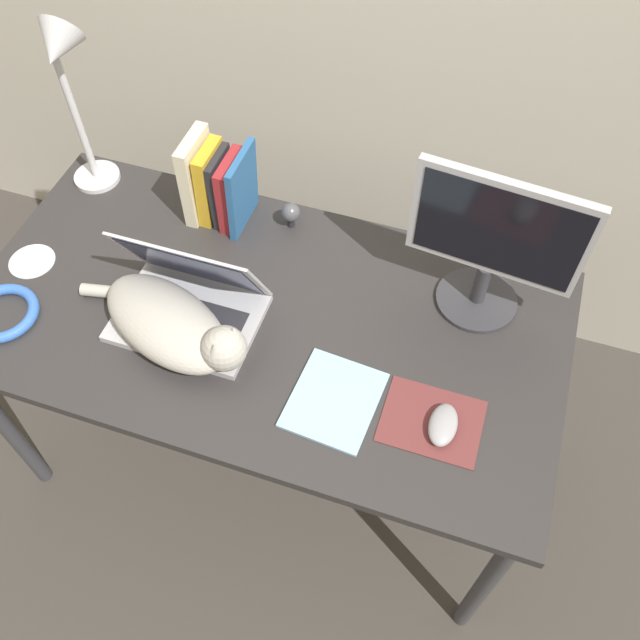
# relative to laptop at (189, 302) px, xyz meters

# --- Properties ---
(ground_plane) EXTENTS (12.00, 12.00, 0.00)m
(ground_plane) POSITION_rel_laptop_xyz_m (0.17, -0.34, -0.79)
(ground_plane) COLOR #3D3833
(desk) EXTENTS (1.48, 0.78, 0.75)m
(desk) POSITION_rel_laptop_xyz_m (0.17, 0.05, -0.12)
(desk) COLOR #2D2B2B
(desk) RESTS_ON ground_plane
(laptop) EXTENTS (0.35, 0.25, 0.24)m
(laptop) POSITION_rel_laptop_xyz_m (0.00, 0.00, 0.00)
(laptop) COLOR #B7B7BC
(laptop) RESTS_ON desk
(cat) EXTENTS (0.49, 0.32, 0.14)m
(cat) POSITION_rel_laptop_xyz_m (-0.00, -0.08, 0.01)
(cat) COLOR #B2ADA3
(cat) RESTS_ON desk
(external_monitor) EXTENTS (0.40, 0.20, 0.40)m
(external_monitor) POSITION_rel_laptop_xyz_m (0.66, 0.26, 0.17)
(external_monitor) COLOR #333338
(external_monitor) RESTS_ON desk
(mousepad) EXTENTS (0.22, 0.17, 0.00)m
(mousepad) POSITION_rel_laptop_xyz_m (0.63, -0.10, -0.05)
(mousepad) COLOR brown
(mousepad) RESTS_ON desk
(computer_mouse) EXTENTS (0.06, 0.11, 0.03)m
(computer_mouse) POSITION_rel_laptop_xyz_m (0.65, -0.11, -0.03)
(computer_mouse) COLOR #99999E
(computer_mouse) RESTS_ON mousepad
(book_row) EXTENTS (0.16, 0.16, 0.25)m
(book_row) POSITION_rel_laptop_xyz_m (-0.06, 0.34, 0.06)
(book_row) COLOR beige
(book_row) RESTS_ON desk
(desk_lamp) EXTENTS (0.17, 0.17, 0.52)m
(desk_lamp) POSITION_rel_laptop_xyz_m (-0.43, 0.33, 0.31)
(desk_lamp) COLOR silver
(desk_lamp) RESTS_ON desk
(cable_coil) EXTENTS (0.18, 0.18, 0.03)m
(cable_coil) POSITION_rel_laptop_xyz_m (-0.44, -0.15, -0.03)
(cable_coil) COLOR blue
(cable_coil) RESTS_ON desk
(notepad) EXTENTS (0.20, 0.23, 0.01)m
(notepad) POSITION_rel_laptop_xyz_m (0.41, -0.12, -0.04)
(notepad) COLOR #99C6E0
(notepad) RESTS_ON desk
(webcam) EXTENTS (0.05, 0.05, 0.08)m
(webcam) POSITION_rel_laptop_xyz_m (0.13, 0.36, 0.00)
(webcam) COLOR #232328
(webcam) RESTS_ON desk
(cd_disc) EXTENTS (0.12, 0.12, 0.00)m
(cd_disc) POSITION_rel_laptop_xyz_m (-0.47, 0.02, -0.05)
(cd_disc) COLOR silver
(cd_disc) RESTS_ON desk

